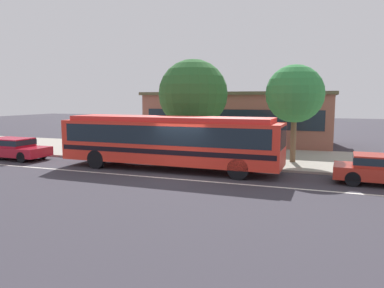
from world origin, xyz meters
TOP-DOWN VIEW (x-y plane):
  - ground_plane at (0.00, 0.00)m, footprint 120.00×120.00m
  - sidewalk_slab at (0.00, 6.56)m, footprint 60.00×8.00m
  - lane_stripe_center at (0.00, -0.80)m, footprint 56.00×0.16m
  - transit_bus at (-1.12, 1.21)m, footprint 11.68×2.61m
  - sedan_behind_bus at (-11.54, 0.98)m, footprint 4.49×1.92m
  - pedestrian_waiting_near_sign at (0.40, 3.07)m, footprint 0.48×0.48m
  - pedestrian_walking_along_curb at (0.43, 3.98)m, footprint 0.48×0.48m
  - bus_stop_sign at (2.84, 3.06)m, footprint 0.08×0.44m
  - street_tree_near_stop at (-1.44, 5.71)m, footprint 4.35×4.35m
  - street_tree_mid_block at (4.80, 5.17)m, footprint 3.23×3.23m
  - station_building at (-0.24, 13.90)m, footprint 14.96×7.42m

SIDE VIEW (x-z plane):
  - ground_plane at x=0.00m, z-range 0.00..0.00m
  - lane_stripe_center at x=0.00m, z-range 0.00..0.01m
  - sidewalk_slab at x=0.00m, z-range 0.00..0.12m
  - sedan_behind_bus at x=-11.54m, z-range 0.08..1.37m
  - pedestrian_waiting_near_sign at x=0.40m, z-range 0.27..2.00m
  - pedestrian_walking_along_curb at x=0.43m, z-range 0.28..2.05m
  - transit_bus at x=-1.12m, z-range 0.23..3.01m
  - bus_stop_sign at x=2.84m, z-range 0.46..2.85m
  - station_building at x=-0.24m, z-range 0.01..4.24m
  - street_tree_mid_block at x=4.80m, z-range 1.22..6.68m
  - street_tree_near_stop at x=-1.44m, z-range 0.96..7.00m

